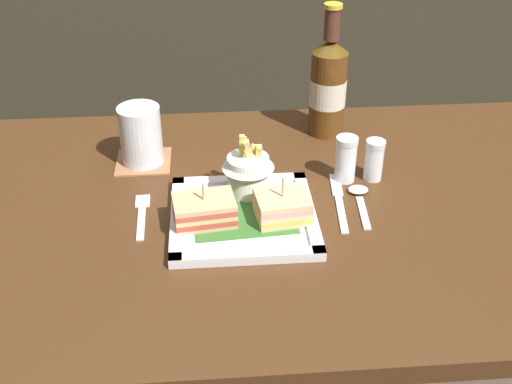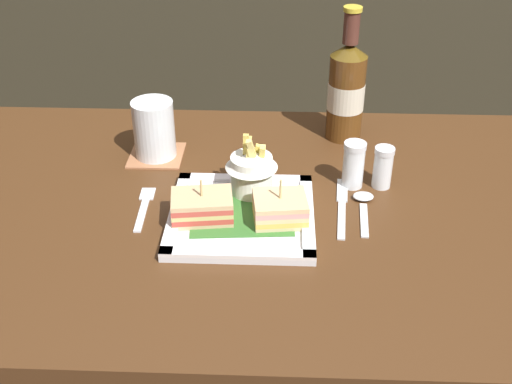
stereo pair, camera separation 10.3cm
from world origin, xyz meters
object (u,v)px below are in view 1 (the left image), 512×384
object	(u,v)px
sandwich_half_right	(282,207)
knife	(339,199)
square_plate	(243,217)
water_glass	(141,138)
spoon	(359,195)
salt_shaker	(345,162)
pepper_shaker	(374,162)
beer_bottle	(328,86)
dining_table	(267,273)
fork	(142,213)
sandwich_half_left	(204,210)
fries_cup	(248,168)

from	to	relation	value
sandwich_half_right	knife	distance (m)	0.12
square_plate	knife	distance (m)	0.17
water_glass	spoon	distance (m)	0.41
square_plate	salt_shaker	distance (m)	0.22
spoon	pepper_shaker	size ratio (longest dim) A/B	1.65
beer_bottle	pepper_shaker	xyz separation A→B (m)	(0.05, -0.19, -0.07)
square_plate	pepper_shaker	world-z (taller)	pepper_shaker
dining_table	fork	distance (m)	0.26
fork	pepper_shaker	distance (m)	0.41
water_glass	salt_shaker	distance (m)	0.37
square_plate	sandwich_half_right	bearing A→B (deg)	-11.74
sandwich_half_left	knife	world-z (taller)	sandwich_half_left
square_plate	spoon	size ratio (longest dim) A/B	1.86
fries_cup	water_glass	distance (m)	0.23
salt_shaker	pepper_shaker	world-z (taller)	salt_shaker
square_plate	pepper_shaker	size ratio (longest dim) A/B	3.06
dining_table	spoon	xyz separation A→B (m)	(0.16, 0.01, 0.15)
dining_table	sandwich_half_right	size ratio (longest dim) A/B	14.81
square_plate	water_glass	size ratio (longest dim) A/B	2.14
salt_shaker	fork	bearing A→B (deg)	-167.08
sandwich_half_left	salt_shaker	bearing A→B (deg)	26.46
water_glass	fork	bearing A→B (deg)	-87.13
knife	salt_shaker	size ratio (longest dim) A/B	2.13
dining_table	pepper_shaker	xyz separation A→B (m)	(0.19, 0.07, 0.18)
square_plate	salt_shaker	world-z (taller)	salt_shaker
square_plate	beer_bottle	xyz separation A→B (m)	(0.19, 0.30, 0.09)
water_glass	salt_shaker	size ratio (longest dim) A/B	1.29
square_plate	fries_cup	distance (m)	0.09
beer_bottle	spoon	bearing A→B (deg)	-86.20
knife	salt_shaker	world-z (taller)	salt_shaker
fork	salt_shaker	size ratio (longest dim) A/B	1.53
sandwich_half_left	sandwich_half_right	xyz separation A→B (m)	(0.12, 0.00, -0.00)
sandwich_half_left	fries_cup	bearing A→B (deg)	47.32
spoon	beer_bottle	bearing A→B (deg)	93.80
knife	spoon	bearing A→B (deg)	6.29
knife	salt_shaker	xyz separation A→B (m)	(0.02, 0.06, 0.04)
dining_table	spoon	distance (m)	0.22
sandwich_half_right	spoon	xyz separation A→B (m)	(0.14, 0.06, -0.03)
dining_table	sandwich_half_left	xyz separation A→B (m)	(-0.11, -0.05, 0.18)
sandwich_half_right	knife	size ratio (longest dim) A/B	0.51
pepper_shaker	water_glass	bearing A→B (deg)	167.68
square_plate	water_glass	distance (m)	0.27
sandwich_half_left	salt_shaker	world-z (taller)	salt_shaker
spoon	salt_shaker	distance (m)	0.07
square_plate	spoon	world-z (taller)	square_plate
beer_bottle	salt_shaker	distance (m)	0.20
knife	spoon	xyz separation A→B (m)	(0.04, 0.00, 0.00)
sandwich_half_right	pepper_shaker	world-z (taller)	sandwich_half_right
sandwich_half_right	spoon	world-z (taller)	sandwich_half_right
dining_table	sandwich_half_left	bearing A→B (deg)	-153.33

